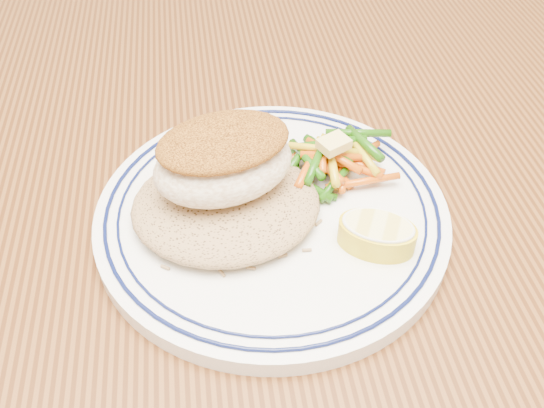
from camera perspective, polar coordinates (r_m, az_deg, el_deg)
The scene contains 7 objects.
dining_table at distance 0.57m, azimuth -3.03°, elevation -7.89°, with size 1.50×0.90×0.75m.
plate at distance 0.48m, azimuth 0.00°, elevation -0.89°, with size 0.28×0.28×0.02m.
rice_pilaf at distance 0.47m, azimuth -4.37°, elevation 0.24°, with size 0.15×0.13×0.03m, color #95734A.
fish_fillet at distance 0.45m, azimuth -4.60°, elevation 4.25°, with size 0.12×0.10×0.05m.
vegetable_pile at distance 0.51m, azimuth 5.44°, elevation 4.08°, with size 0.11×0.08×0.03m.
butter_pat at distance 0.49m, azimuth 5.84°, elevation 5.66°, with size 0.02×0.02×0.01m, color #F4D877.
lemon_wedge at distance 0.45m, azimuth 9.85°, elevation -2.76°, with size 0.07×0.07×0.02m.
Camera 1 is at (-0.02, -0.35, 1.10)m, focal length 40.00 mm.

